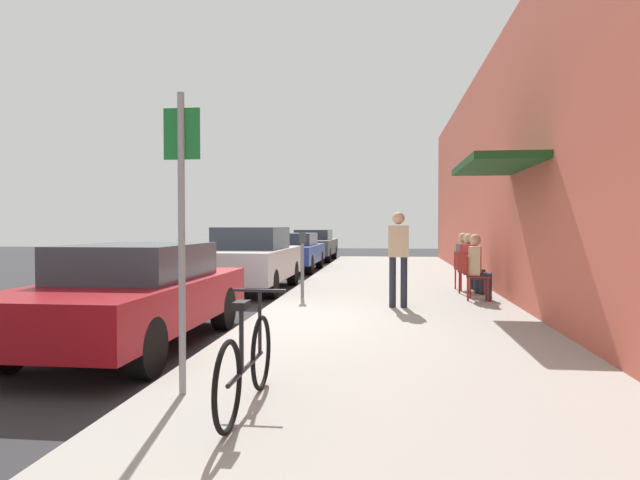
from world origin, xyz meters
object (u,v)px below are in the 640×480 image
object	(u,v)px
parking_meter	(302,260)
seated_patron_2	(466,259)
bicycle_0	(247,364)
cafe_chair_2	(463,268)
cafe_chair_0	(475,274)
cafe_chair_1	(468,271)
street_sign	(182,219)
seated_patron_1	(471,261)
pedestrian_standing	(398,251)
parked_car_2	(292,251)
seated_patron_0	(478,265)
parked_car_3	(313,244)
parked_car_1	(251,258)
parked_car_0	(134,293)

from	to	relation	value
parking_meter	seated_patron_2	world-z (taller)	parking_meter
bicycle_0	cafe_chair_2	bearing A→B (deg)	71.80
cafe_chair_0	cafe_chair_1	world-z (taller)	same
street_sign	cafe_chair_2	bearing A→B (deg)	67.26
seated_patron_1	pedestrian_standing	distance (m)	2.64
parked_car_2	parking_meter	bearing A→B (deg)	-78.81
seated_patron_0	cafe_chair_2	distance (m)	1.75
parked_car_3	seated_patron_0	bearing A→B (deg)	-69.58
cafe_chair_1	seated_patron_1	size ratio (longest dim) A/B	0.67
parking_meter	street_sign	distance (m)	6.60
cafe_chair_2	cafe_chair_0	bearing A→B (deg)	-89.98
parked_car_2	seated_patron_1	world-z (taller)	seated_patron_1
parked_car_1	seated_patron_0	world-z (taller)	parked_car_1
street_sign	seated_patron_2	size ratio (longest dim) A/B	2.02
parked_car_1	cafe_chair_0	world-z (taller)	parked_car_1
parked_car_1	parking_meter	size ratio (longest dim) A/B	3.33
parking_meter	seated_patron_1	world-z (taller)	parking_meter
parked_car_1	parked_car_2	distance (m)	5.87
parking_meter	bicycle_0	xyz separation A→B (m)	(0.60, -6.87, -0.41)
parking_meter	seated_patron_1	distance (m)	3.59
parked_car_1	seated_patron_0	xyz separation A→B (m)	(5.03, -1.98, 0.03)
parked_car_0	bicycle_0	size ratio (longest dim) A/B	2.57
parked_car_2	parked_car_3	size ratio (longest dim) A/B	1.00
cafe_chair_0	seated_patron_0	size ratio (longest dim) A/B	0.67
parked_car_1	seated_patron_2	world-z (taller)	parked_car_1
parked_car_2	cafe_chair_0	distance (m)	9.28
bicycle_0	cafe_chair_2	size ratio (longest dim) A/B	1.97
parked_car_3	pedestrian_standing	bearing A→B (deg)	-76.74
parking_meter	seated_patron_2	size ratio (longest dim) A/B	1.02
cafe_chair_0	seated_patron_1	world-z (taller)	seated_patron_1
parked_car_1	seated_patron_1	distance (m)	5.14
parking_meter	seated_patron_2	distance (m)	3.88
cafe_chair_2	seated_patron_2	world-z (taller)	seated_patron_2
parking_meter	cafe_chair_0	xyz separation A→B (m)	(3.42, -0.01, -0.26)
parking_meter	bicycle_0	distance (m)	6.91
cafe_chair_0	bicycle_0	bearing A→B (deg)	-112.36
seated_patron_0	seated_patron_2	size ratio (longest dim) A/B	1.00
parked_car_3	pedestrian_standing	world-z (taller)	pedestrian_standing
seated_patron_2	parking_meter	bearing A→B (deg)	-153.62
parked_car_1	pedestrian_standing	size ratio (longest dim) A/B	2.59
parked_car_3	seated_patron_2	xyz separation A→B (m)	(5.03, -11.75, 0.09)
bicycle_0	cafe_chair_1	distance (m)	8.26
parked_car_3	cafe_chair_0	bearing A→B (deg)	-69.78
parked_car_0	pedestrian_standing	xyz separation A→B (m)	(3.46, 3.13, 0.42)
street_sign	seated_patron_1	xyz separation A→B (m)	(3.53, 7.47, -0.82)
cafe_chair_1	street_sign	bearing A→B (deg)	-114.98
street_sign	bicycle_0	distance (m)	1.36
seated_patron_1	seated_patron_2	world-z (taller)	same
parked_car_2	seated_patron_1	xyz separation A→B (m)	(5.03, -6.93, 0.12)
seated_patron_1	cafe_chair_2	world-z (taller)	seated_patron_1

